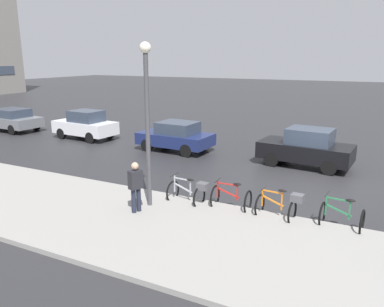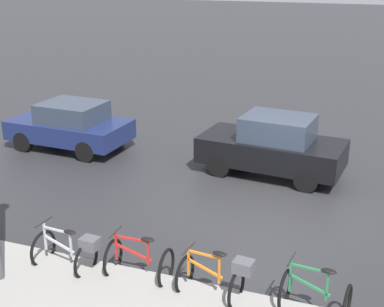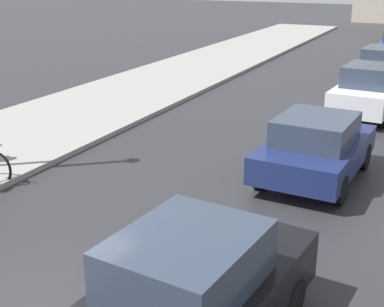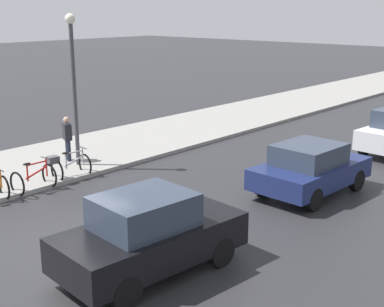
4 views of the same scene
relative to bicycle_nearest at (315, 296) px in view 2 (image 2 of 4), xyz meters
The scene contains 7 objects.
ground_plane 4.06m from the bicycle_nearest, 23.28° to the left, with size 140.00×140.00×0.00m, color #28282B.
bicycle_nearest is the anchor object (origin of this frame).
bicycle_second 1.69m from the bicycle_nearest, 95.20° to the left, with size 0.83×1.37×1.00m.
bicycle_third 3.26m from the bicycle_nearest, 90.75° to the left, with size 0.77×1.17×0.96m.
bicycle_farthest 4.63m from the bicycle_nearest, 93.25° to the left, with size 0.83×1.38×0.98m.
car_black 6.52m from the bicycle_nearest, 18.54° to the left, with size 2.20×4.14×1.72m.
car_navy 10.60m from the bicycle_nearest, 54.59° to the left, with size 2.14×3.89×1.52m.
Camera 2 is at (-11.61, -2.29, 5.71)m, focal length 50.00 mm.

